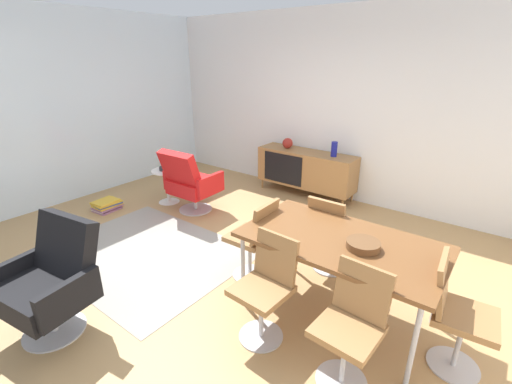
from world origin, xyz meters
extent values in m
plane|color=tan|center=(0.00, 0.00, 0.00)|extent=(8.32, 8.32, 0.00)
cube|color=white|center=(0.00, 2.60, 1.40)|extent=(6.80, 0.12, 2.80)
cube|color=silver|center=(-3.20, 0.00, 1.40)|extent=(0.12, 5.60, 2.80)
cube|color=olive|center=(-0.33, 2.30, 0.44)|extent=(1.60, 0.44, 0.56)
cube|color=black|center=(-0.63, 2.08, 0.44)|extent=(0.70, 0.01, 0.48)
cylinder|color=olive|center=(-1.07, 2.13, 0.08)|extent=(0.03, 0.03, 0.16)
cylinder|color=olive|center=(0.41, 2.13, 0.08)|extent=(0.03, 0.03, 0.16)
cylinder|color=olive|center=(-1.07, 2.47, 0.08)|extent=(0.03, 0.03, 0.16)
cylinder|color=olive|center=(0.41, 2.47, 0.08)|extent=(0.03, 0.03, 0.16)
ellipsoid|color=maroon|center=(-0.69, 2.30, 0.80)|extent=(0.17, 0.17, 0.17)
cylinder|color=navy|center=(0.13, 2.30, 0.83)|extent=(0.09, 0.09, 0.22)
cube|color=brown|center=(1.31, -0.03, 0.72)|extent=(1.60, 0.90, 0.04)
cylinder|color=#B7B7BC|center=(0.59, -0.42, 0.35)|extent=(0.04, 0.04, 0.70)
cylinder|color=#B7B7BC|center=(2.03, -0.42, 0.35)|extent=(0.04, 0.04, 0.70)
cylinder|color=#B7B7BC|center=(0.59, 0.36, 0.35)|extent=(0.04, 0.04, 0.70)
cylinder|color=#B7B7BC|center=(2.03, 0.36, 0.35)|extent=(0.04, 0.04, 0.70)
cylinder|color=brown|center=(1.51, -0.07, 0.77)|extent=(0.26, 0.26, 0.06)
cube|color=#9E7042|center=(1.66, -0.65, 0.45)|extent=(0.42, 0.42, 0.05)
cube|color=#9E7042|center=(1.67, -0.47, 0.67)|extent=(0.38, 0.11, 0.38)
cylinder|color=#B7B7BC|center=(1.66, -0.65, 0.21)|extent=(0.04, 0.04, 0.42)
cylinder|color=#B7B7BC|center=(1.66, -0.65, 0.01)|extent=(0.36, 0.36, 0.01)
cube|color=#9E7042|center=(0.96, 0.59, 0.45)|extent=(0.40, 0.40, 0.05)
cube|color=#9E7042|center=(0.96, 0.41, 0.67)|extent=(0.38, 0.09, 0.38)
cylinder|color=#B7B7BC|center=(0.96, 0.59, 0.21)|extent=(0.04, 0.04, 0.42)
cylinder|color=#B7B7BC|center=(0.96, 0.59, 0.01)|extent=(0.36, 0.36, 0.01)
cube|color=#9E7042|center=(0.96, -0.65, 0.45)|extent=(0.42, 0.42, 0.05)
cube|color=#9E7042|center=(0.97, -0.47, 0.67)|extent=(0.38, 0.11, 0.38)
cylinder|color=#B7B7BC|center=(0.96, -0.65, 0.21)|extent=(0.04, 0.04, 0.42)
cylinder|color=#B7B7BC|center=(0.96, -0.65, 0.01)|extent=(0.36, 0.36, 0.01)
cube|color=#9E7042|center=(2.26, -0.03, 0.45)|extent=(0.43, 0.43, 0.05)
cube|color=#9E7042|center=(2.08, -0.05, 0.67)|extent=(0.12, 0.39, 0.38)
cylinder|color=#B7B7BC|center=(2.26, -0.03, 0.21)|extent=(0.04, 0.04, 0.42)
cylinder|color=#B7B7BC|center=(2.26, -0.03, 0.01)|extent=(0.36, 0.36, 0.01)
cube|color=#9E7042|center=(0.36, -0.03, 0.45)|extent=(0.41, 0.41, 0.05)
cube|color=#9E7042|center=(0.54, -0.03, 0.67)|extent=(0.10, 0.38, 0.38)
cylinder|color=#B7B7BC|center=(0.36, -0.03, 0.21)|extent=(0.04, 0.04, 0.42)
cylinder|color=#B7B7BC|center=(0.36, -0.03, 0.01)|extent=(0.36, 0.36, 0.01)
cube|color=red|center=(-1.30, 0.78, 0.38)|extent=(0.62, 0.58, 0.20)
cube|color=red|center=(-1.30, 0.54, 0.69)|extent=(0.61, 0.29, 0.51)
cube|color=red|center=(-0.97, 0.79, 0.46)|extent=(0.08, 0.51, 0.28)
cube|color=red|center=(-1.63, 0.77, 0.46)|extent=(0.08, 0.51, 0.28)
cylinder|color=#B7B7BC|center=(-1.30, 0.78, 0.14)|extent=(0.06, 0.06, 0.28)
cylinder|color=#B7B7BC|center=(-1.30, 0.78, 0.01)|extent=(0.48, 0.48, 0.02)
cube|color=black|center=(-0.43, -1.64, 0.38)|extent=(0.68, 0.65, 0.20)
cube|color=black|center=(-0.47, -1.40, 0.69)|extent=(0.63, 0.36, 0.51)
cube|color=black|center=(-0.76, -1.69, 0.46)|extent=(0.14, 0.51, 0.28)
cube|color=black|center=(-0.11, -1.59, 0.46)|extent=(0.14, 0.51, 0.28)
cylinder|color=#B7B7BC|center=(-0.43, -1.64, 0.14)|extent=(0.06, 0.06, 0.28)
cylinder|color=#B7B7BC|center=(-0.43, -1.64, 0.01)|extent=(0.48, 0.48, 0.02)
cylinder|color=white|center=(-1.85, 0.74, 0.51)|extent=(0.44, 0.44, 0.02)
cylinder|color=white|center=(-1.85, 0.74, 0.25)|extent=(0.05, 0.05, 0.50)
cone|color=white|center=(-1.85, 0.74, 0.01)|extent=(0.32, 0.32, 0.02)
cylinder|color=#262628|center=(-1.85, 0.74, 0.55)|extent=(0.20, 0.20, 0.05)
sphere|color=orange|center=(-1.82, 0.73, 0.59)|extent=(0.07, 0.07, 0.07)
sphere|color=orange|center=(-1.89, 0.73, 0.59)|extent=(0.07, 0.07, 0.07)
cube|color=#99668C|center=(-2.34, -0.02, 0.01)|extent=(0.31, 0.35, 0.02)
cube|color=silver|center=(-2.36, -0.02, 0.03)|extent=(0.29, 0.37, 0.02)
cube|color=#99668C|center=(-2.33, -0.02, 0.05)|extent=(0.31, 0.38, 0.02)
cube|color=gold|center=(-2.35, 0.00, 0.07)|extent=(0.28, 0.36, 0.03)
cube|color=#334C8C|center=(-2.36, 0.00, 0.09)|extent=(0.32, 0.38, 0.02)
cube|color=gold|center=(-2.35, -0.01, 0.11)|extent=(0.29, 0.37, 0.02)
cube|color=gold|center=(-2.35, -0.02, 0.14)|extent=(0.30, 0.36, 0.02)
cube|color=gray|center=(-0.87, -0.43, 0.00)|extent=(2.20, 1.70, 0.01)
camera|label=1|loc=(2.28, -2.45, 2.14)|focal=24.56mm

